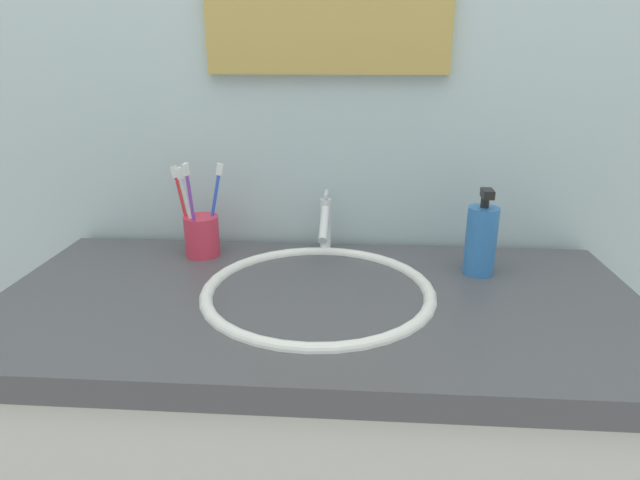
{
  "coord_description": "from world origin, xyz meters",
  "views": [
    {
      "loc": [
        0.07,
        -0.87,
        1.25
      ],
      "look_at": [
        0.0,
        0.05,
        0.92
      ],
      "focal_mm": 30.14,
      "sensor_mm": 36.0,
      "label": 1
    }
  ],
  "objects_px": {
    "toothbrush_cup": "(202,236)",
    "toothbrush_purple": "(192,206)",
    "faucet": "(326,223)",
    "toothbrush_white": "(187,206)",
    "toothbrush_blue": "(214,203)",
    "toothbrush_red": "(183,204)",
    "soap_dispenser": "(481,239)"
  },
  "relations": [
    {
      "from": "soap_dispenser",
      "to": "toothbrush_white",
      "type": "bearing_deg",
      "value": 175.59
    },
    {
      "from": "toothbrush_cup",
      "to": "toothbrush_white",
      "type": "height_order",
      "value": "toothbrush_white"
    },
    {
      "from": "toothbrush_cup",
      "to": "soap_dispenser",
      "type": "bearing_deg",
      "value": -6.13
    },
    {
      "from": "toothbrush_blue",
      "to": "toothbrush_cup",
      "type": "bearing_deg",
      "value": -162.06
    },
    {
      "from": "toothbrush_red",
      "to": "toothbrush_purple",
      "type": "xyz_separation_m",
      "value": [
        0.03,
        -0.04,
        0.01
      ]
    },
    {
      "from": "faucet",
      "to": "toothbrush_red",
      "type": "bearing_deg",
      "value": -174.31
    },
    {
      "from": "faucet",
      "to": "toothbrush_white",
      "type": "relative_size",
      "value": 0.76
    },
    {
      "from": "faucet",
      "to": "toothbrush_white",
      "type": "bearing_deg",
      "value": -170.06
    },
    {
      "from": "soap_dispenser",
      "to": "toothbrush_blue",
      "type": "bearing_deg",
      "value": 172.57
    },
    {
      "from": "toothbrush_white",
      "to": "soap_dispenser",
      "type": "relative_size",
      "value": 1.1
    },
    {
      "from": "faucet",
      "to": "toothbrush_red",
      "type": "distance_m",
      "value": 0.3
    },
    {
      "from": "faucet",
      "to": "toothbrush_cup",
      "type": "bearing_deg",
      "value": -172.64
    },
    {
      "from": "toothbrush_purple",
      "to": "soap_dispenser",
      "type": "relative_size",
      "value": 1.17
    },
    {
      "from": "toothbrush_red",
      "to": "toothbrush_white",
      "type": "xyz_separation_m",
      "value": [
        0.02,
        -0.02,
        0.0
      ]
    },
    {
      "from": "toothbrush_purple",
      "to": "faucet",
      "type": "bearing_deg",
      "value": 14.03
    },
    {
      "from": "toothbrush_purple",
      "to": "soap_dispenser",
      "type": "bearing_deg",
      "value": -2.78
    },
    {
      "from": "toothbrush_red",
      "to": "toothbrush_purple",
      "type": "relative_size",
      "value": 0.92
    },
    {
      "from": "faucet",
      "to": "toothbrush_red",
      "type": "relative_size",
      "value": 0.77
    },
    {
      "from": "soap_dispenser",
      "to": "toothbrush_cup",
      "type": "bearing_deg",
      "value": 173.87
    },
    {
      "from": "toothbrush_red",
      "to": "soap_dispenser",
      "type": "relative_size",
      "value": 1.08
    },
    {
      "from": "soap_dispenser",
      "to": "faucet",
      "type": "bearing_deg",
      "value": 162.81
    },
    {
      "from": "faucet",
      "to": "toothbrush_blue",
      "type": "bearing_deg",
      "value": -174.0
    },
    {
      "from": "toothbrush_purple",
      "to": "toothbrush_white",
      "type": "bearing_deg",
      "value": 129.44
    },
    {
      "from": "toothbrush_purple",
      "to": "soap_dispenser",
      "type": "xyz_separation_m",
      "value": [
        0.57,
        -0.03,
        -0.05
      ]
    },
    {
      "from": "faucet",
      "to": "toothbrush_blue",
      "type": "xyz_separation_m",
      "value": [
        -0.23,
        -0.02,
        0.05
      ]
    },
    {
      "from": "toothbrush_red",
      "to": "toothbrush_blue",
      "type": "xyz_separation_m",
      "value": [
        0.07,
        0.01,
        0.0
      ]
    },
    {
      "from": "toothbrush_cup",
      "to": "toothbrush_red",
      "type": "xyz_separation_m",
      "value": [
        -0.04,
        0.0,
        0.07
      ]
    },
    {
      "from": "toothbrush_purple",
      "to": "toothbrush_blue",
      "type": "distance_m",
      "value": 0.06
    },
    {
      "from": "toothbrush_purple",
      "to": "soap_dispenser",
      "type": "height_order",
      "value": "toothbrush_purple"
    },
    {
      "from": "toothbrush_purple",
      "to": "toothbrush_white",
      "type": "distance_m",
      "value": 0.02
    },
    {
      "from": "toothbrush_cup",
      "to": "toothbrush_purple",
      "type": "bearing_deg",
      "value": -100.83
    },
    {
      "from": "faucet",
      "to": "toothbrush_white",
      "type": "height_order",
      "value": "toothbrush_white"
    }
  ]
}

